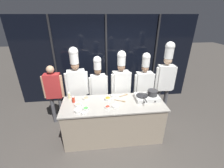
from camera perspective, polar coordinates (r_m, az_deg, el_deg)
The scene contains 25 objects.
ground_plane at distance 3.89m, azimuth 0.43°, elevation -18.84°, with size 24.00×24.00×0.00m, color #47423D.
window_wall_back at distance 4.82m, azimuth -2.12°, elevation 8.84°, with size 5.56×0.09×2.70m.
demo_counter at distance 3.59m, azimuth 0.46°, elevation -13.52°, with size 2.25×0.83×0.92m.
portable_stove at distance 3.53m, azimuth 13.15°, elevation -4.95°, with size 0.53×0.39×0.11m.
frying_pan at distance 3.45m, azimuth 11.38°, elevation -4.08°, with size 0.27×0.47×0.04m.
stock_pot at distance 3.52m, azimuth 15.21°, elevation -3.14°, with size 0.25×0.22×0.12m.
squeeze_bottle_chili at distance 3.42m, azimuth -14.55°, elevation -5.56°, with size 0.06×0.06×0.17m.
squeeze_bottle_oil at distance 3.58m, azimuth -16.06°, elevation -4.15°, with size 0.05×0.05×0.19m.
prep_bowl_noodles at distance 3.11m, azimuth -12.89°, elevation -9.81°, with size 0.14×0.14×0.06m.
prep_bowl_mushrooms at distance 3.51m, azimuth -9.81°, elevation -5.30°, with size 0.16×0.16×0.04m.
prep_bowl_chili_flakes at distance 3.15m, azimuth -1.71°, elevation -8.75°, with size 0.11×0.11×0.05m.
prep_bowl_chicken at distance 3.19m, azimuth 1.22°, elevation -8.34°, with size 0.15×0.15×0.04m.
prep_bowl_carrots at distance 3.42m, azimuth -1.62°, elevation -5.57°, with size 0.15×0.15×0.06m.
prep_bowl_onion at distance 3.05m, azimuth -10.88°, elevation -10.69°, with size 0.09×0.09×0.03m.
prep_bowl_bean_sprouts at distance 3.56m, azimuth 0.60°, elevation -4.44°, with size 0.12×0.12×0.04m.
prep_bowl_ginger at distance 3.31m, azimuth -12.72°, elevation -7.61°, with size 0.16×0.16×0.04m.
prep_bowl_scallions at distance 3.13m, azimuth -9.91°, elevation -9.27°, with size 0.12×0.12×0.05m.
serving_spoon_slotted at distance 3.64m, azimuth 5.07°, elevation -4.16°, with size 0.24×0.13×0.02m.
serving_spoon_solid at distance 3.39m, azimuth 3.88°, elevation -6.50°, with size 0.25×0.14×0.02m.
person_guest at distance 4.02m, azimuth -21.28°, elevation -2.03°, with size 0.50×0.20×1.61m.
chef_head at distance 3.83m, azimuth -13.32°, elevation 0.89°, with size 0.56×0.29×2.03m.
chef_sous at distance 3.86m, azimuth -5.26°, elevation -0.25°, with size 0.49×0.24×1.80m.
chef_line at distance 3.82m, azimuth 3.40°, elevation 0.69°, with size 0.53×0.28×1.93m.
chef_pastry at distance 4.03m, azimuth 12.05°, elevation 0.51°, with size 0.54×0.22×1.86m.
chef_apprentice at distance 4.16m, azimuth 19.69°, elevation 3.07°, with size 0.54×0.23×2.11m.
Camera 1 is at (-0.34, -2.78, 2.70)m, focal length 24.00 mm.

